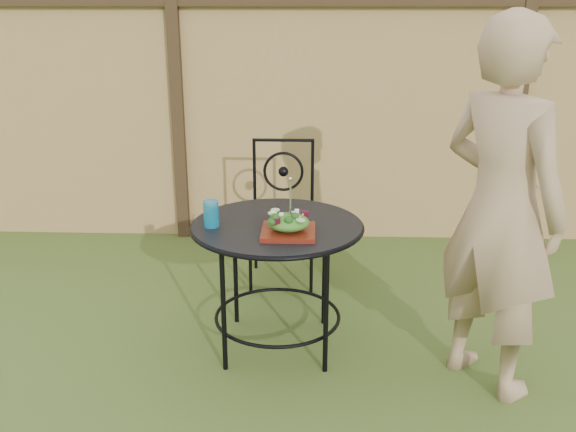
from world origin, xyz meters
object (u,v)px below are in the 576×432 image
(salad_plate, at_px, (288,232))
(diner, at_px, (501,211))
(patio_table, at_px, (277,248))
(patio_chair, at_px, (282,208))

(salad_plate, bearing_deg, diner, -8.03)
(patio_table, distance_m, patio_chair, 0.93)
(patio_table, relative_size, diner, 0.51)
(patio_table, bearing_deg, diner, -15.59)
(diner, distance_m, salad_plate, 1.03)
(diner, bearing_deg, salad_plate, 44.31)
(patio_chair, distance_m, salad_plate, 1.11)
(diner, relative_size, salad_plate, 6.74)
(patio_table, distance_m, salad_plate, 0.23)
(patio_table, distance_m, diner, 1.16)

